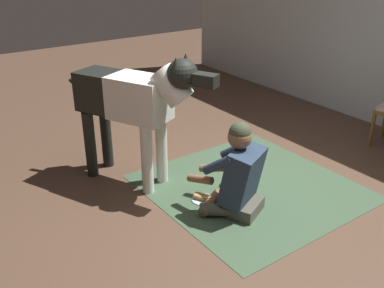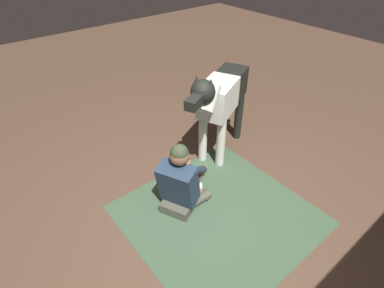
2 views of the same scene
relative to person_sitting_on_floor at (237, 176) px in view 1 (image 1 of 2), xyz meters
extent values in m
plane|color=brown|center=(0.01, 0.20, -0.36)|extent=(15.35, 15.35, 0.00)
cube|color=#3B533B|center=(-0.23, 0.39, -0.35)|extent=(1.92, 1.88, 0.01)
cylinder|color=brown|center=(-0.12, 2.22, -0.15)|extent=(0.04, 0.04, 0.42)
cube|color=#4D4D41|center=(0.09, 0.04, -0.30)|extent=(0.36, 0.41, 0.12)
cylinder|color=#4D4D41|center=(0.01, -0.17, -0.29)|extent=(0.34, 0.38, 0.11)
cylinder|color=brown|center=(-0.16, -0.17, -0.30)|extent=(0.26, 0.36, 0.09)
cylinder|color=#4D4D41|center=(-0.13, 0.11, -0.29)|extent=(0.40, 0.11, 0.11)
cylinder|color=brown|center=(-0.23, -0.01, -0.30)|extent=(0.21, 0.37, 0.09)
cube|color=#25364C|center=(0.05, 0.02, 0.02)|extent=(0.44, 0.49, 0.54)
cylinder|color=#25364C|center=(-0.02, -0.20, 0.16)|extent=(0.30, 0.20, 0.24)
cylinder|color=brown|center=(-0.22, -0.24, -0.06)|extent=(0.28, 0.14, 0.12)
cylinder|color=#25364C|center=(-0.17, 0.11, 0.16)|extent=(0.30, 0.20, 0.24)
cylinder|color=brown|center=(-0.33, -0.01, -0.06)|extent=(0.26, 0.21, 0.12)
sphere|color=brown|center=(0.00, 0.00, 0.38)|extent=(0.21, 0.21, 0.21)
sphere|color=#373F2C|center=(0.00, 0.00, 0.41)|extent=(0.19, 0.19, 0.19)
cylinder|color=silver|center=(-0.86, -0.26, -0.01)|extent=(0.11, 0.11, 0.71)
cylinder|color=silver|center=(-0.75, -0.49, -0.01)|extent=(0.11, 0.11, 0.71)
cylinder|color=black|center=(-1.50, -0.55, -0.01)|extent=(0.11, 0.11, 0.71)
cylinder|color=black|center=(-1.39, -0.79, -0.01)|extent=(0.11, 0.11, 0.71)
cube|color=silver|center=(-0.94, -0.43, 0.55)|extent=(0.66, 0.57, 0.41)
cube|color=black|center=(-1.33, -0.61, 0.55)|extent=(0.59, 0.52, 0.39)
cylinder|color=silver|center=(-0.60, -0.28, 0.73)|extent=(0.47, 0.40, 0.41)
sphere|color=black|center=(-0.51, -0.23, 0.85)|extent=(0.27, 0.27, 0.27)
cube|color=black|center=(-0.30, -0.14, 0.83)|extent=(0.24, 0.20, 0.11)
cone|color=black|center=(-0.55, -0.17, 0.95)|extent=(0.13, 0.13, 0.12)
cone|color=black|center=(-0.48, -0.31, 0.95)|extent=(0.13, 0.13, 0.12)
cylinder|color=black|center=(-1.56, -0.72, 0.51)|extent=(0.35, 0.20, 0.24)
cylinder|color=silver|center=(-0.31, -0.14, -0.35)|extent=(0.22, 0.22, 0.01)
cylinder|color=tan|center=(-0.30, -0.16, -0.32)|extent=(0.17, 0.12, 0.05)
cylinder|color=tan|center=(-0.32, -0.12, -0.32)|extent=(0.17, 0.12, 0.05)
cylinder|color=#A14B30|center=(-0.31, -0.14, -0.31)|extent=(0.17, 0.11, 0.04)
camera|label=1|loc=(2.55, -2.32, 1.89)|focal=41.23mm
camera|label=2|loc=(1.44, 1.96, 2.33)|focal=28.39mm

